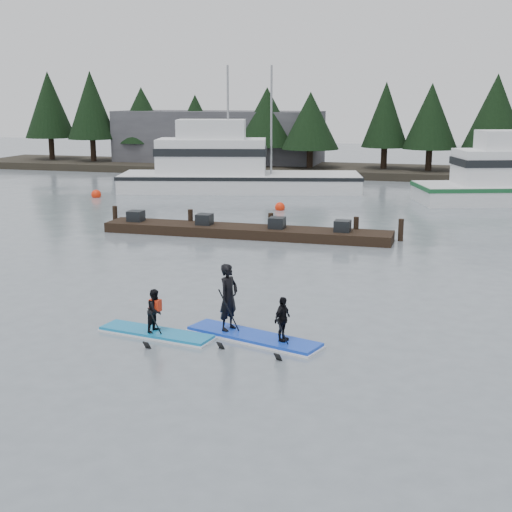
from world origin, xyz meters
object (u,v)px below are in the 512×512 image
(paddleboard_solo, at_px, (156,321))
(paddleboard_duo, at_px, (248,316))
(fishing_boat_large, at_px, (233,181))
(floating_dock, at_px, (245,231))

(paddleboard_solo, xyz_separation_m, paddleboard_duo, (2.48, 0.43, 0.23))
(fishing_boat_large, relative_size, floating_dock, 1.24)
(paddleboard_duo, bearing_deg, paddleboard_solo, -152.51)
(floating_dock, distance_m, paddleboard_solo, 14.09)
(paddleboard_solo, height_order, paddleboard_duo, paddleboard_duo)
(fishing_boat_large, distance_m, paddleboard_solo, 29.94)
(paddleboard_solo, bearing_deg, paddleboard_duo, 19.66)
(paddleboard_solo, bearing_deg, fishing_boat_large, 113.11)
(paddleboard_solo, distance_m, paddleboard_duo, 2.52)
(floating_dock, bearing_deg, paddleboard_solo, -83.53)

